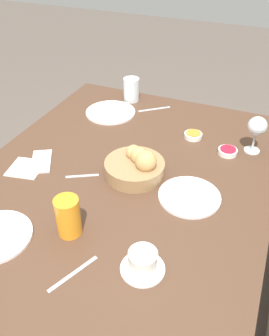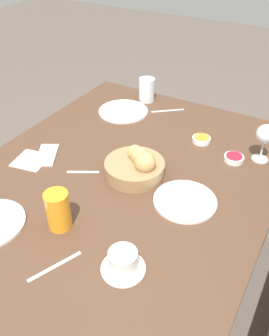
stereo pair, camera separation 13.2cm
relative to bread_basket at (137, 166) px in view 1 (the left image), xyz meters
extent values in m
plane|color=#564C44|center=(0.03, -0.05, -0.74)|extent=(10.00, 10.00, 0.00)
cube|color=#4C3323|center=(0.03, -0.05, -0.06)|extent=(1.41, 1.09, 0.03)
cube|color=#4C3323|center=(-0.62, -0.54, -0.41)|extent=(0.06, 0.06, 0.67)
cube|color=#4C3323|center=(-0.62, 0.44, -0.41)|extent=(0.06, 0.06, 0.67)
cylinder|color=#99754C|center=(0.00, -0.01, -0.01)|extent=(0.22, 0.22, 0.05)
sphere|color=tan|center=(0.01, 0.04, 0.04)|extent=(0.08, 0.08, 0.08)
sphere|color=tan|center=(0.00, 0.04, 0.03)|extent=(0.06, 0.06, 0.06)
sphere|color=tan|center=(-0.02, 0.00, 0.03)|extent=(0.07, 0.07, 0.07)
sphere|color=tan|center=(-0.03, -0.03, 0.03)|extent=(0.06, 0.06, 0.06)
cylinder|color=white|center=(-0.40, -0.31, -0.04)|extent=(0.24, 0.24, 0.01)
cylinder|color=white|center=(0.05, 0.22, -0.04)|extent=(0.22, 0.22, 0.01)
cylinder|color=orange|center=(0.35, -0.08, 0.02)|extent=(0.08, 0.08, 0.13)
cylinder|color=silver|center=(-0.57, -0.27, 0.02)|extent=(0.08, 0.08, 0.12)
cylinder|color=silver|center=(-0.33, 0.37, -0.04)|extent=(0.06, 0.06, 0.00)
cylinder|color=silver|center=(-0.33, 0.37, 0.00)|extent=(0.01, 0.01, 0.07)
sphere|color=silver|center=(-0.33, 0.37, 0.08)|extent=(0.08, 0.08, 0.08)
cylinder|color=white|center=(0.39, 0.18, -0.04)|extent=(0.13, 0.13, 0.01)
cylinder|color=white|center=(0.39, 0.18, 0.00)|extent=(0.08, 0.08, 0.06)
cylinder|color=white|center=(-0.27, 0.29, -0.03)|extent=(0.08, 0.08, 0.02)
cylinder|color=#A3192D|center=(-0.27, 0.29, -0.02)|extent=(0.06, 0.06, 0.00)
cylinder|color=white|center=(-0.34, 0.12, -0.03)|extent=(0.08, 0.08, 0.02)
cylinder|color=#C67F28|center=(-0.34, 0.12, -0.02)|extent=(0.06, 0.06, 0.00)
cube|color=#B7B7BC|center=(0.48, 0.01, -0.04)|extent=(0.16, 0.07, 0.00)
cube|color=#B7B7BC|center=(-0.52, -0.12, -0.04)|extent=(0.11, 0.13, 0.00)
cube|color=#B7B7BC|center=(0.09, -0.18, -0.04)|extent=(0.07, 0.11, 0.00)
cube|color=silver|center=(0.13, -0.41, -0.04)|extent=(0.14, 0.14, 0.00)
cube|color=silver|center=(0.07, -0.38, -0.04)|extent=(0.17, 0.14, 0.01)
camera|label=1|loc=(0.98, 0.40, 0.78)|focal=38.00mm
camera|label=2|loc=(0.92, 0.52, 0.78)|focal=38.00mm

